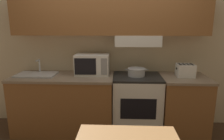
# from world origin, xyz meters

# --- Properties ---
(ground_plane) EXTENTS (16.00, 16.00, 0.00)m
(ground_plane) POSITION_xyz_m (0.00, 0.00, 0.00)
(ground_plane) COLOR #4C3828
(wall_back) EXTENTS (5.27, 0.38, 2.55)m
(wall_back) POSITION_xyz_m (0.01, -0.06, 1.50)
(wall_back) COLOR beige
(wall_back) RESTS_ON ground_plane
(lower_counter_main) EXTENTS (1.50, 0.68, 0.89)m
(lower_counter_main) POSITION_xyz_m (-0.69, -0.33, 0.44)
(lower_counter_main) COLOR brown
(lower_counter_main) RESTS_ON ground_plane
(lower_counter_right_stub) EXTENTS (0.67, 0.68, 0.89)m
(lower_counter_right_stub) POSITION_xyz_m (1.11, -0.33, 0.45)
(lower_counter_right_stub) COLOR brown
(lower_counter_right_stub) RESTS_ON ground_plane
(stove_range) EXTENTS (0.71, 0.62, 0.89)m
(stove_range) POSITION_xyz_m (0.42, -0.31, 0.44)
(stove_range) COLOR white
(stove_range) RESTS_ON ground_plane
(cooking_pot) EXTENTS (0.34, 0.27, 0.12)m
(cooking_pot) POSITION_xyz_m (0.40, -0.30, 0.95)
(cooking_pot) COLOR #B7BABF
(cooking_pot) RESTS_ON stove_range
(microwave) EXTENTS (0.51, 0.36, 0.31)m
(microwave) POSITION_xyz_m (-0.26, -0.22, 1.04)
(microwave) COLOR white
(microwave) RESTS_ON lower_counter_main
(toaster) EXTENTS (0.25, 0.22, 0.19)m
(toaster) POSITION_xyz_m (1.11, -0.31, 0.98)
(toaster) COLOR white
(toaster) RESTS_ON lower_counter_right_stub
(sink_basin) EXTENTS (0.58, 0.36, 0.22)m
(sink_basin) POSITION_xyz_m (-1.10, -0.33, 0.90)
(sink_basin) COLOR #B7BABF
(sink_basin) RESTS_ON lower_counter_main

